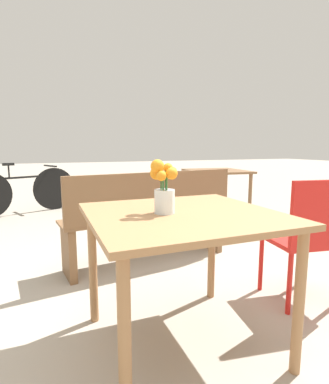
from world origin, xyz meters
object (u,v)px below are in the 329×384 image
(flower_vase, at_px, (164,191))
(cafe_chair, at_px, (306,234))
(table_front, at_px, (183,230))
(bench_near, at_px, (152,215))
(bicycle, at_px, (23,191))
(table_back, at_px, (217,177))

(flower_vase, height_order, cafe_chair, flower_vase)
(table_front, distance_m, bench_near, 1.16)
(table_front, relative_size, cafe_chair, 1.09)
(bicycle, bearing_deg, cafe_chair, -62.93)
(table_front, distance_m, cafe_chair, 0.95)
(flower_vase, xyz_separation_m, bench_near, (0.32, 1.11, -0.39))
(cafe_chair, xyz_separation_m, bench_near, (-0.71, 1.06, -0.03))
(table_back, bearing_deg, table_front, -124.77)
(flower_vase, height_order, bicycle, flower_vase)
(cafe_chair, height_order, bicycle, cafe_chair)
(flower_vase, relative_size, table_back, 0.29)
(table_front, distance_m, table_back, 3.04)
(bench_near, height_order, bicycle, bench_near)
(table_front, relative_size, table_back, 1.00)
(flower_vase, xyz_separation_m, cafe_chair, (1.04, 0.06, -0.35))
(flower_vase, bearing_deg, bicycle, 103.13)
(table_back, height_order, bicycle, bicycle)
(bicycle, bearing_deg, table_front, -75.52)
(table_back, xyz_separation_m, bicycle, (-2.72, 1.36, -0.25))
(table_front, height_order, flower_vase, flower_vase)
(table_front, bearing_deg, bicycle, 104.48)
(cafe_chair, distance_m, table_back, 2.55)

